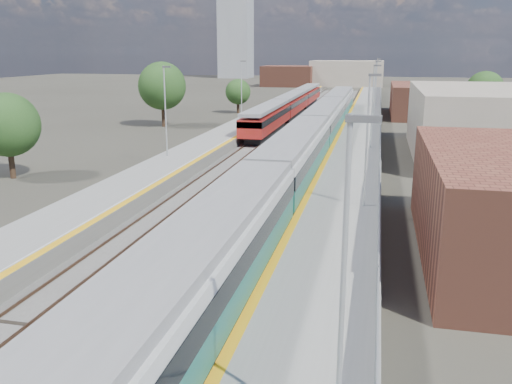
% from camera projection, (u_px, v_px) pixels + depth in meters
% --- Properties ---
extents(ground, '(320.00, 320.00, 0.00)m').
position_uv_depth(ground, '(310.00, 142.00, 59.30)').
color(ground, '#47443A').
rests_on(ground, ground).
extents(ballast_bed, '(10.50, 155.00, 0.06)m').
position_uv_depth(ballast_bed, '(293.00, 138.00, 62.13)').
color(ballast_bed, '#565451').
rests_on(ballast_bed, ground).
extents(tracks, '(8.96, 160.00, 0.17)m').
position_uv_depth(tracks, '(300.00, 135.00, 63.57)').
color(tracks, '#4C3323').
rests_on(tracks, ground).
extents(platform_right, '(4.70, 155.00, 8.52)m').
position_uv_depth(platform_right, '(360.00, 135.00, 60.40)').
color(platform_right, slate).
rests_on(platform_right, ground).
extents(platform_left, '(4.30, 155.00, 8.52)m').
position_uv_depth(platform_left, '(236.00, 132.00, 63.44)').
color(platform_left, slate).
rests_on(platform_left, ground).
extents(buildings, '(72.00, 185.50, 40.00)m').
position_uv_depth(buildings, '(284.00, 47.00, 144.08)').
color(buildings, brown).
rests_on(buildings, ground).
extents(green_train, '(3.06, 85.05, 3.37)m').
position_uv_depth(green_train, '(313.00, 134.00, 48.91)').
color(green_train, black).
rests_on(green_train, ground).
extents(red_train, '(2.69, 54.59, 3.39)m').
position_uv_depth(red_train, '(291.00, 104.00, 80.46)').
color(red_train, black).
rests_on(red_train, ground).
extents(tree_a, '(4.91, 4.91, 6.66)m').
position_uv_depth(tree_a, '(7.00, 125.00, 41.43)').
color(tree_a, '#382619').
rests_on(tree_a, ground).
extents(tree_b, '(6.17, 6.17, 8.37)m').
position_uv_depth(tree_b, '(162.00, 86.00, 70.14)').
color(tree_b, '#382619').
rests_on(tree_b, ground).
extents(tree_c, '(3.99, 3.99, 5.40)m').
position_uv_depth(tree_c, '(238.00, 92.00, 85.70)').
color(tree_c, '#382619').
rests_on(tree_c, ground).
extents(tree_d, '(5.18, 5.18, 7.02)m').
position_uv_depth(tree_d, '(485.00, 90.00, 74.79)').
color(tree_d, '#382619').
rests_on(tree_d, ground).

